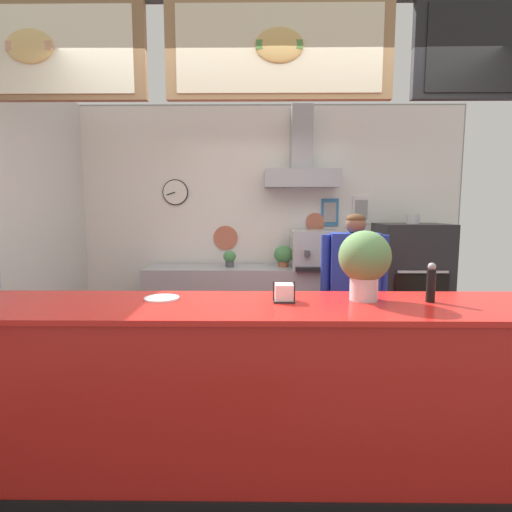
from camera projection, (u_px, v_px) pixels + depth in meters
The scene contains 14 objects.
ground_plane at pixel (275, 436), 2.82m from camera, with size 5.52×5.52×0.00m, color #3F3A38.
back_wall_assembly at pixel (271, 215), 4.70m from camera, with size 4.60×2.64×2.81m.
service_counter at pixel (278, 393), 2.33m from camera, with size 3.76×0.70×1.06m.
back_prep_counter at pixel (256, 307), 4.63m from camera, with size 2.50×0.56×0.93m.
pizza_oven at pixel (410, 289), 4.39m from camera, with size 0.73×0.65×1.53m.
shop_worker at pixel (353, 298), 3.44m from camera, with size 0.57×0.25×1.55m.
espresso_machine at pixel (313, 249), 4.51m from camera, with size 0.50×0.57×0.42m.
potted_thyme at pixel (283, 255), 4.56m from camera, with size 0.22×0.22×0.24m.
potted_rosemary at pixel (230, 258), 4.53m from camera, with size 0.15×0.15×0.19m.
potted_sage at pixel (347, 257), 4.54m from camera, with size 0.16×0.16×0.21m.
pepper_grinder at pixel (431, 283), 2.30m from camera, with size 0.05×0.05×0.23m.
basil_vase at pixel (365, 262), 2.33m from camera, with size 0.30×0.30×0.41m.
condiment_plate at pixel (162, 298), 2.38m from camera, with size 0.21×0.21×0.01m.
napkin_holder at pixel (284, 293), 2.32m from camera, with size 0.13×0.12×0.12m.
Camera 1 is at (-0.11, -2.65, 1.60)m, focal length 28.03 mm.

